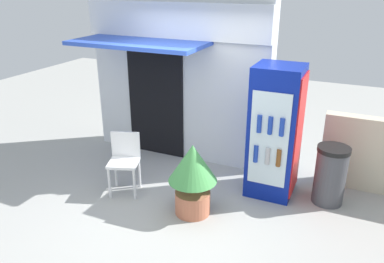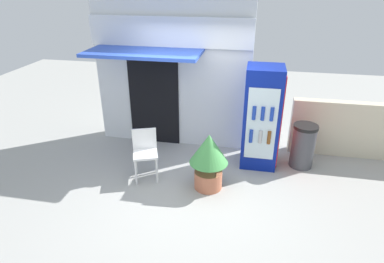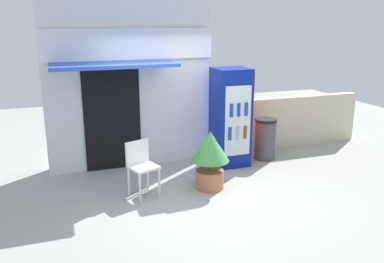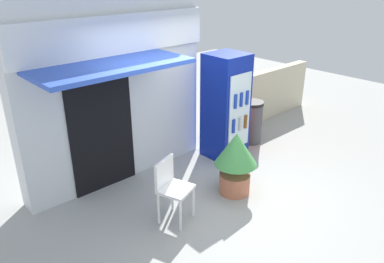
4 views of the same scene
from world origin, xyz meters
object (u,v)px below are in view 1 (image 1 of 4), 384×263
plastic_chair (125,157)px  trash_bin (330,175)px  drink_cooler (275,132)px  potted_plant_near_shop (193,173)px

plastic_chair → trash_bin: 2.88m
drink_cooler → trash_bin: (0.79, 0.05, -0.51)m
potted_plant_near_shop → trash_bin: 1.91m
plastic_chair → potted_plant_near_shop: 1.14m
potted_plant_near_shop → trash_bin: size_ratio=1.18×
plastic_chair → potted_plant_near_shop: bearing=-6.7°
potted_plant_near_shop → trash_bin: bearing=32.4°
drink_cooler → trash_bin: bearing=3.3°
drink_cooler → plastic_chair: size_ratio=2.13×
plastic_chair → trash_bin: size_ratio=1.05×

